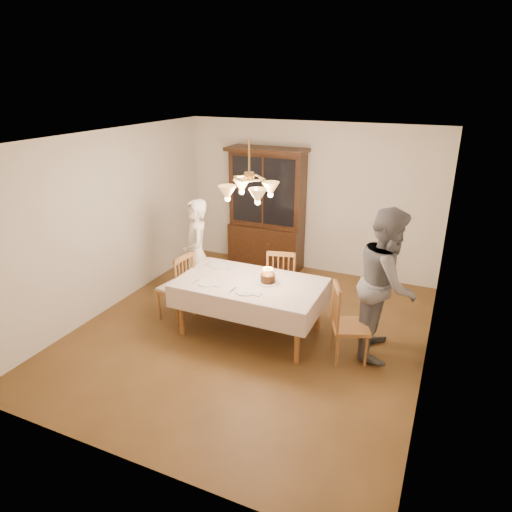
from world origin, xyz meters
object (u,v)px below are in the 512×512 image
at_px(chair_far_side, 282,283).
at_px(birthday_cake, 268,279).
at_px(china_hutch, 267,212).
at_px(dining_table, 250,287).
at_px(elderly_woman, 197,254).

distance_m(chair_far_side, birthday_cake, 0.79).
distance_m(china_hutch, birthday_cake, 2.38).
relative_size(dining_table, birthday_cake, 6.33).
height_order(elderly_woman, birthday_cake, elderly_woman).
xyz_separation_m(elderly_woman, birthday_cake, (1.28, -0.35, -0.01)).
bearing_deg(chair_far_side, birthday_cake, -84.98).
relative_size(elderly_woman, birthday_cake, 5.51).
bearing_deg(elderly_woman, dining_table, 30.62).
xyz_separation_m(chair_far_side, birthday_cake, (0.06, -0.69, 0.37)).
bearing_deg(china_hutch, birthday_cake, -66.88).
bearing_deg(china_hutch, elderly_woman, -100.90).
height_order(china_hutch, elderly_woman, china_hutch).
height_order(dining_table, china_hutch, china_hutch).
xyz_separation_m(dining_table, elderly_woman, (-1.06, 0.42, 0.14)).
xyz_separation_m(china_hutch, elderly_woman, (-0.35, -1.83, -0.21)).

